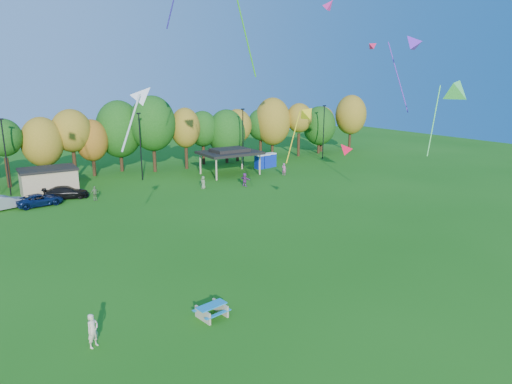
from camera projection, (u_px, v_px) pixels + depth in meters
ground at (323, 301)px, 28.43m from camera, size 160.00×160.00×0.00m
tree_line at (106, 134)px, 63.77m from camera, size 93.57×10.55×11.15m
lamp_posts at (140, 144)px, 61.06m from camera, size 64.50×0.25×9.09m
utility_building at (49, 181)px, 53.99m from camera, size 6.30×4.30×3.25m
pavilion at (230, 152)px, 65.24m from camera, size 8.20×6.20×3.77m
porta_potties at (266, 161)px, 70.59m from camera, size 3.75×1.63×2.18m
picnic_table at (212, 310)px, 26.46m from camera, size 1.97×1.72×0.76m
kite_flyer at (93, 331)px, 23.40m from camera, size 0.80×0.72×1.84m
car_b at (4, 203)px, 48.08m from camera, size 4.81×2.73×1.50m
car_c at (40, 200)px, 49.56m from camera, size 5.01×2.80×1.33m
car_d at (66, 192)px, 52.61m from camera, size 5.29×3.25×1.43m
far_person_1 at (284, 169)px, 65.09m from camera, size 0.71×0.77×1.76m
far_person_2 at (245, 180)px, 58.52m from camera, size 0.91×1.69×1.74m
far_person_3 at (95, 193)px, 51.62m from camera, size 1.03×0.56×1.67m
far_person_5 at (203, 182)px, 57.20m from camera, size 0.67×0.88×1.61m
kite_3 at (457, 87)px, 43.38m from camera, size 5.08×3.51×8.10m
kite_4 at (374, 45)px, 57.18m from camera, size 1.56×1.32×1.39m
kite_6 at (411, 42)px, 46.87m from camera, size 2.77×4.88×8.49m
kite_8 at (308, 113)px, 42.23m from camera, size 3.38×1.68×5.54m
kite_9 at (330, 4)px, 46.12m from camera, size 1.74×1.89×1.51m
kite_11 at (144, 95)px, 22.81m from camera, size 2.25×1.43×3.48m
kite_14 at (344, 148)px, 35.57m from camera, size 1.58×1.65×1.32m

